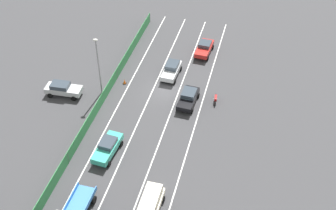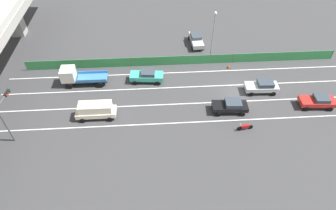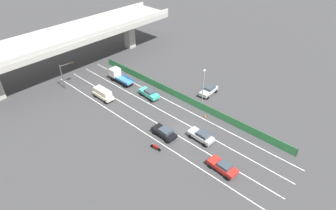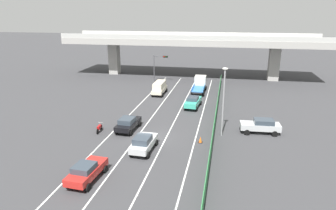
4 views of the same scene
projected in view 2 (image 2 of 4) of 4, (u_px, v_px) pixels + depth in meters
name	position (u px, v px, depth m)	size (l,w,h in m)	color
ground_plane	(236.00, 93.00, 38.32)	(300.00, 300.00, 0.00)	#38383A
lane_line_left_edge	(192.00, 122.00, 34.61)	(0.14, 48.97, 0.01)	silver
lane_line_mid_left	(189.00, 103.00, 36.89)	(0.14, 48.97, 0.01)	silver
lane_line_mid_right	(186.00, 87.00, 39.17)	(0.14, 48.97, 0.01)	silver
lane_line_right_edge	(184.00, 72.00, 41.45)	(0.14, 48.97, 0.01)	silver
green_fence	(183.00, 60.00, 42.27)	(0.10, 45.07, 1.51)	#338447
car_sedan_silver	(262.00, 86.00, 37.88)	(2.08, 4.32, 1.70)	#B7BABC
car_taxi_teal	(147.00, 76.00, 39.44)	(2.24, 4.64, 1.67)	teal
car_van_cream	(96.00, 110.00, 34.42)	(1.93, 4.75, 2.11)	beige
car_sedan_red	(318.00, 101.00, 35.97)	(2.21, 4.41, 1.58)	red
car_sedan_black	(231.00, 106.00, 35.35)	(2.19, 4.41, 1.61)	black
flatbed_truck_blue	(76.00, 76.00, 38.76)	(2.22, 5.99, 2.55)	black
motorcycle	(245.00, 127.00, 33.47)	(0.60, 1.95, 0.93)	black
parked_wagon_silver	(196.00, 39.00, 45.98)	(4.53, 2.15, 1.67)	#B2B5B7
traffic_light	(6.00, 111.00, 30.69)	(2.92, 0.68, 5.37)	#47474C
street_lamp	(213.00, 33.00, 40.34)	(0.60, 0.36, 7.73)	gray
traffic_cone	(229.00, 66.00, 41.97)	(0.47, 0.47, 0.65)	orange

